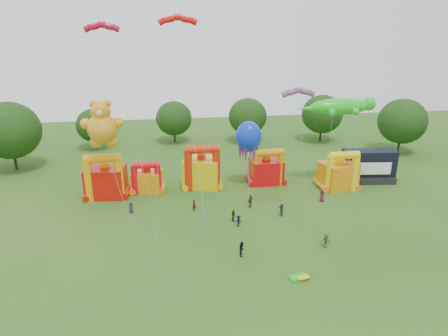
{
  "coord_description": "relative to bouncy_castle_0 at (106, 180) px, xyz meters",
  "views": [
    {
      "loc": [
        -9.22,
        -29.29,
        24.03
      ],
      "look_at": [
        -2.51,
        18.0,
        7.03
      ],
      "focal_mm": 32.0,
      "sensor_mm": 36.0,
      "label": 1
    }
  ],
  "objects": [
    {
      "name": "bouncy_castle_4",
      "position": [
        35.5,
        -1.71,
        -0.24
      ],
      "size": [
        6.0,
        5.25,
        6.38
      ],
      "color": "orange",
      "rests_on": "ground"
    },
    {
      "name": "spectator_0",
      "position": [
        4.0,
        -6.17,
        -1.9
      ],
      "size": [
        0.83,
        0.63,
        1.52
      ],
      "primitive_type": "imported",
      "rotation": [
        0.0,
        0.0,
        0.21
      ],
      "color": "#2A263F",
      "rests_on": "ground"
    },
    {
      "name": "spectator_2",
      "position": [
        17.42,
        -10.62,
        -1.88
      ],
      "size": [
        0.83,
        0.93,
        1.57
      ],
      "primitive_type": "imported",
      "rotation": [
        0.0,
        0.0,
        1.95
      ],
      "color": "#173A1F",
      "rests_on": "ground"
    },
    {
      "name": "stage_trailer",
      "position": [
        41.39,
        0.32,
        -0.09
      ],
      "size": [
        8.65,
        4.0,
        5.33
      ],
      "color": "black",
      "rests_on": "ground"
    },
    {
      "name": "diamond_kites",
      "position": [
        18.56,
        -13.71,
        14.64
      ],
      "size": [
        22.77,
        16.63,
        44.14
      ],
      "color": "#E10A43",
      "rests_on": "ground"
    },
    {
      "name": "spectator_9",
      "position": [
        26.83,
        -18.62,
        -1.8
      ],
      "size": [
        1.29,
        1.08,
        1.74
      ],
      "primitive_type": "imported",
      "rotation": [
        0.0,
        0.0,
        2.68
      ],
      "color": "#383116",
      "rests_on": "ground"
    },
    {
      "name": "parafoil_kites",
      "position": [
        9.63,
        -12.08,
        9.48
      ],
      "size": [
        26.61,
        11.83,
        26.01
      ],
      "color": "red",
      "rests_on": "ground"
    },
    {
      "name": "bouncy_castle_1",
      "position": [
        5.91,
        1.2,
        -0.7
      ],
      "size": [
        4.99,
        4.29,
        5.1
      ],
      "color": "orange",
      "rests_on": "ground"
    },
    {
      "name": "ground",
      "position": [
        18.83,
        -27.52,
        -2.66
      ],
      "size": [
        160.0,
        160.0,
        0.0
      ],
      "primitive_type": "plane",
      "color": "#225518",
      "rests_on": "ground"
    },
    {
      "name": "bouncy_castle_2",
      "position": [
        14.4,
        1.79,
        0.06
      ],
      "size": [
        6.31,
        5.48,
        7.2
      ],
      "color": "#DBB60B",
      "rests_on": "ground"
    },
    {
      "name": "octopus_kite",
      "position": [
        21.51,
        0.34,
        3.16
      ],
      "size": [
        3.97,
        8.91,
        10.5
      ],
      "color": "#0D30D0",
      "rests_on": "ground"
    },
    {
      "name": "teddy_bear_kite",
      "position": [
        1.96,
        -5.01,
        3.88
      ],
      "size": [
        6.4,
        8.94,
        15.05
      ],
      "color": "orange",
      "rests_on": "ground"
    },
    {
      "name": "spectator_4",
      "position": [
        20.44,
        -6.83,
        -1.69
      ],
      "size": [
        1.16,
        1.12,
        1.94
      ],
      "primitive_type": "imported",
      "rotation": [
        0.0,
        0.0,
        3.88
      ],
      "color": "#473A1C",
      "rests_on": "ground"
    },
    {
      "name": "spectator_6",
      "position": [
        31.11,
        -6.33,
        -1.77
      ],
      "size": [
        1.04,
        1.01,
        1.79
      ],
      "primitive_type": "imported",
      "rotation": [
        0.0,
        0.0,
        5.57
      ],
      "color": "#581922",
      "rests_on": "ground"
    },
    {
      "name": "folded_kite_bundle",
      "position": [
        21.98,
        -23.98,
        -2.53
      ],
      "size": [
        2.18,
        1.45,
        0.31
      ],
      "color": "green",
      "rests_on": "ground"
    },
    {
      "name": "spectator_1",
      "position": [
        12.55,
        -6.95,
        -1.79
      ],
      "size": [
        0.76,
        0.72,
        1.76
      ],
      "primitive_type": "imported",
      "rotation": [
        0.0,
        0.0,
        0.65
      ],
      "color": "#521719",
      "rests_on": "ground"
    },
    {
      "name": "bouncy_castle_3",
      "position": [
        24.84,
        2.0,
        -0.35
      ],
      "size": [
        5.14,
        4.13,
        6.09
      ],
      "color": "red",
      "rests_on": "ground"
    },
    {
      "name": "spectator_3",
      "position": [
        17.8,
        -12.21,
        -1.9
      ],
      "size": [
        1.09,
        0.78,
        1.53
      ],
      "primitive_type": "imported",
      "rotation": [
        0.0,
        0.0,
        2.91
      ],
      "color": "black",
      "rests_on": "ground"
    },
    {
      "name": "tree_ring",
      "position": [
        17.69,
        -26.92,
        3.59
      ],
      "size": [
        120.32,
        122.39,
        12.07
      ],
      "color": "#352314",
      "rests_on": "ground"
    },
    {
      "name": "bouncy_castle_0",
      "position": [
        0.0,
        0.0,
        0.0
      ],
      "size": [
        6.06,
        5.11,
        7.05
      ],
      "color": "red",
      "rests_on": "ground"
    },
    {
      "name": "spectator_8",
      "position": [
        16.99,
        -18.96,
        -1.82
      ],
      "size": [
        0.76,
        0.91,
        1.7
      ],
      "primitive_type": "imported",
      "rotation": [
        0.0,
        0.0,
        1.42
      ],
      "color": "black",
      "rests_on": "ground"
    },
    {
      "name": "gecko_kite",
      "position": [
        36.05,
        -1.21,
        6.01
      ],
      "size": [
        12.39,
        8.1,
        13.91
      ],
      "color": "green",
      "rests_on": "ground"
    },
    {
      "name": "spectator_7",
      "position": [
        37.61,
        -2.74,
        -1.79
      ],
      "size": [
        0.7,
        0.77,
        1.76
      ],
      "primitive_type": "imported",
      "rotation": [
        0.0,
        0.0,
        0.99
      ],
      "color": "#1A422A",
      "rests_on": "ground"
    },
    {
      "name": "spectator_5",
      "position": [
        24.06,
        -9.92,
        -1.82
      ],
      "size": [
        0.64,
        1.6,
        1.68
      ],
      "primitive_type": "imported",
      "rotation": [
        0.0,
        0.0,
        4.62
      ],
      "color": "#2B263F",
      "rests_on": "ground"
    }
  ]
}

